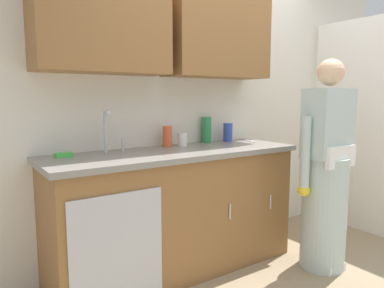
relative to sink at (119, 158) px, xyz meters
name	(u,v)px	position (x,y,z in m)	size (l,w,h in m)	color
ground_plane	(293,286)	(1.00, -0.71, -0.93)	(9.00, 9.00, 0.00)	#998466
kitchen_wall_with_uppers	(197,81)	(0.86, 0.29, 0.55)	(4.80, 0.44, 2.70)	silver
closet_door_panel	(362,126)	(2.45, -0.31, 0.12)	(1.10, 0.04, 2.10)	silver
counter_cabinet	(175,213)	(0.44, -0.01, -0.48)	(1.90, 0.62, 0.90)	brown
countertop	(175,153)	(0.45, -0.01, -0.01)	(1.96, 0.66, 0.04)	gray
sink	(119,158)	(0.00, 0.00, 0.00)	(0.50, 0.36, 0.35)	#B7BABF
person_at_sink	(325,181)	(1.43, -0.63, -0.23)	(0.55, 0.34, 1.62)	white
bottle_soap	(207,130)	(0.92, 0.23, 0.13)	(0.08, 0.08, 0.23)	#2D8C4C
bottle_water_tall	(167,136)	(0.50, 0.19, 0.10)	(0.08, 0.08, 0.17)	#E05933
bottle_water_short	(228,132)	(1.13, 0.19, 0.10)	(0.08, 0.08, 0.16)	#334CB2
cup_by_sink	(182,140)	(0.62, 0.16, 0.07)	(0.08, 0.08, 0.11)	white
knife_on_counter	(249,141)	(1.30, 0.10, 0.02)	(0.24, 0.02, 0.01)	silver
sponge	(64,155)	(-0.33, 0.14, 0.03)	(0.11, 0.07, 0.03)	#4CBF4C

